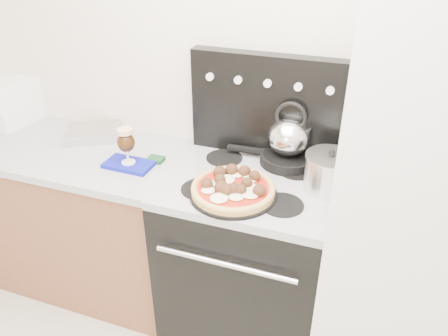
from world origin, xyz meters
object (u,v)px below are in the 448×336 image
at_px(stove_body, 248,260).
at_px(tea_kettle, 290,133).
at_px(pizza, 233,187).
at_px(stock_pot, 329,173).
at_px(beer_glass, 126,146).
at_px(oven_mitt, 129,164).
at_px(skillet, 287,159).
at_px(base_cabinet, 69,216).
at_px(fridge, 417,207).
at_px(pizza_pan, 233,193).

height_order(stove_body, tea_kettle, tea_kettle).
distance_m(pizza, stock_pot, 0.42).
bearing_deg(beer_glass, oven_mitt, 0.00).
relative_size(skillet, tea_kettle, 1.19).
height_order(base_cabinet, fridge, fridge).
relative_size(stove_body, pizza, 2.46).
bearing_deg(base_cabinet, skillet, 8.47).
bearing_deg(beer_glass, pizza, -9.58).
height_order(pizza, tea_kettle, tea_kettle).
bearing_deg(oven_mitt, base_cabinet, 171.91).
xyz_separation_m(beer_glass, tea_kettle, (0.73, 0.25, 0.07)).
distance_m(pizza_pan, pizza, 0.03).
xyz_separation_m(stove_body, pizza_pan, (-0.04, -0.14, 0.49)).
distance_m(fridge, tea_kettle, 0.64).
distance_m(beer_glass, pizza, 0.58).
height_order(oven_mitt, skillet, skillet).
bearing_deg(tea_kettle, fridge, -35.65).
distance_m(fridge, beer_glass, 1.30).
bearing_deg(tea_kettle, pizza, -128.15).
bearing_deg(stove_body, oven_mitt, -175.60).
bearing_deg(stock_pot, beer_glass, -174.65).
height_order(oven_mitt, tea_kettle, tea_kettle).
xyz_separation_m(beer_glass, stock_pot, (0.94, 0.09, -0.01)).
height_order(pizza_pan, tea_kettle, tea_kettle).
height_order(skillet, tea_kettle, tea_kettle).
bearing_deg(pizza_pan, skillet, 65.56).
bearing_deg(pizza, stock_pot, 26.14).
height_order(skillet, stock_pot, stock_pot).
distance_m(fridge, pizza_pan, 0.75).
distance_m(stove_body, skillet, 0.56).
height_order(beer_glass, tea_kettle, tea_kettle).
bearing_deg(base_cabinet, fridge, -1.59).
xyz_separation_m(skillet, tea_kettle, (0.00, 0.00, 0.14)).
bearing_deg(tea_kettle, stove_body, -134.16).
height_order(pizza_pan, stock_pot, stock_pot).
height_order(base_cabinet, pizza, pizza).
relative_size(fridge, skillet, 7.16).
height_order(stove_body, beer_glass, beer_glass).
bearing_deg(fridge, tea_kettle, 158.06).
relative_size(base_cabinet, tea_kettle, 6.48).
distance_m(stove_body, tea_kettle, 0.68).
bearing_deg(skillet, fridge, -21.94).
bearing_deg(fridge, pizza_pan, -170.98).
xyz_separation_m(base_cabinet, skillet, (1.23, 0.18, 0.51)).
distance_m(base_cabinet, fridge, 1.88).
xyz_separation_m(oven_mitt, pizza_pan, (0.57, -0.10, 0.02)).
bearing_deg(stove_body, tea_kettle, 59.55).
height_order(beer_glass, pizza, beer_glass).
bearing_deg(base_cabinet, pizza, -8.88).
xyz_separation_m(base_cabinet, fridge, (1.80, -0.05, 0.52)).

